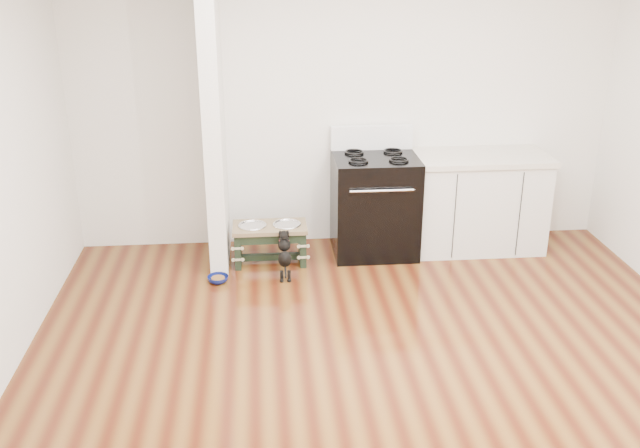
% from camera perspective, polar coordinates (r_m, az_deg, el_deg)
% --- Properties ---
extents(ground, '(5.00, 5.00, 0.00)m').
position_cam_1_polar(ground, '(4.86, 5.39, -12.51)').
color(ground, '#461A0C').
rests_on(ground, ground).
extents(room_shell, '(5.00, 5.00, 5.00)m').
position_cam_1_polar(room_shell, '(4.17, 6.16, 6.26)').
color(room_shell, silver).
rests_on(room_shell, ground).
extents(partition_wall, '(0.15, 0.80, 2.70)m').
position_cam_1_polar(partition_wall, '(6.21, -8.53, 8.66)').
color(partition_wall, silver).
rests_on(partition_wall, ground).
extents(oven_range, '(0.76, 0.69, 1.14)m').
position_cam_1_polar(oven_range, '(6.59, 4.39, 1.67)').
color(oven_range, black).
rests_on(oven_range, ground).
extents(cabinet_run, '(1.24, 0.64, 0.91)m').
position_cam_1_polar(cabinet_run, '(6.84, 12.49, 1.74)').
color(cabinet_run, silver).
rests_on(cabinet_run, ground).
extents(dog_feeder, '(0.66, 0.35, 0.38)m').
position_cam_1_polar(dog_feeder, '(6.41, -4.03, -0.99)').
color(dog_feeder, black).
rests_on(dog_feeder, ground).
extents(puppy, '(0.12, 0.34, 0.40)m').
position_cam_1_polar(puppy, '(6.15, -2.85, -2.36)').
color(puppy, black).
rests_on(puppy, ground).
extents(floor_bowl, '(0.22, 0.22, 0.06)m').
position_cam_1_polar(floor_bowl, '(6.19, -8.16, -4.39)').
color(floor_bowl, '#0C1556').
rests_on(floor_bowl, ground).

